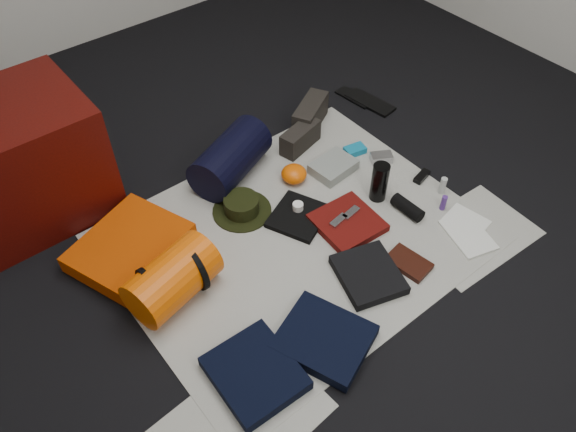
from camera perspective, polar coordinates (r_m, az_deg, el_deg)
floor at (r=2.62m, az=0.87°, el=-2.33°), size 4.50×4.50×0.02m
newspaper_mat at (r=2.61m, az=0.87°, el=-2.14°), size 1.60×1.30×0.01m
newspaper_sheet_front_left at (r=2.15m, az=-4.59°, el=-19.89°), size 0.61×0.44×0.00m
newspaper_sheet_front_right at (r=2.76m, az=18.16°, el=-1.78°), size 0.60×0.43×0.00m
red_cabinet at (r=2.83m, az=-25.70°, el=4.93°), size 0.69×0.57×0.57m
sleeping_pad at (r=2.61m, az=-15.75°, el=-3.06°), size 0.58×0.53×0.09m
stuff_sack at (r=2.36m, az=-11.62°, el=-6.27°), size 0.42×0.30×0.22m
sack_strap_left at (r=2.35m, az=-13.70°, el=-7.49°), size 0.02×0.22×0.22m
sack_strap_right at (r=2.39m, az=-9.57°, el=-5.15°), size 0.02×0.22×0.22m
navy_duffel at (r=2.84m, az=-5.86°, el=5.89°), size 0.50×0.38×0.23m
boonie_brim at (r=2.72m, az=-4.69°, el=0.55°), size 0.35×0.35×0.01m
boonie_crown at (r=2.69m, az=-4.75°, el=1.15°), size 0.17×0.17×0.08m
hiking_boot_left at (r=3.03m, az=1.26°, el=7.97°), size 0.27×0.15×0.13m
hiking_boot_right at (r=3.18m, az=2.28°, el=10.27°), size 0.31×0.24×0.15m
flip_flop_left at (r=3.42m, az=8.32°, el=11.37°), size 0.15×0.32×0.02m
flip_flop_right at (r=3.46m, az=6.75°, el=11.88°), size 0.11×0.24×0.01m
trousers_navy_a at (r=2.19m, az=-3.38°, el=-15.64°), size 0.31×0.35×0.05m
trousers_navy_b at (r=2.26m, az=3.69°, el=-12.36°), size 0.40×0.43×0.05m
trousers_charcoal at (r=2.47m, az=8.17°, el=-5.90°), size 0.32×0.35×0.04m
black_tshirt at (r=2.68m, az=1.08°, el=-0.03°), size 0.33×0.32×0.03m
red_shirt at (r=2.65m, az=6.04°, el=-0.69°), size 0.30×0.30×0.04m
orange_stuff_sack at (r=2.84m, az=0.61°, el=4.30°), size 0.14×0.14×0.09m
first_aid_pouch at (r=2.92m, az=4.63°, el=5.00°), size 0.23×0.18×0.06m
water_bottle at (r=2.75m, az=9.27°, el=3.43°), size 0.09×0.09×0.21m
speaker at (r=2.75m, az=12.04°, el=0.84°), size 0.07×0.17×0.06m
compact_camera at (r=3.01m, az=9.46°, el=5.86°), size 0.13×0.11×0.04m
cyan_case at (r=3.04m, az=6.81°, el=6.68°), size 0.12×0.09×0.04m
toiletry_purple at (r=2.80m, az=15.52°, el=1.30°), size 0.03×0.03×0.08m
toiletry_clear at (r=2.88m, az=15.45°, el=3.00°), size 0.03×0.03×0.09m
paperback_book at (r=2.55m, az=12.15°, el=-4.68°), size 0.15×0.21×0.03m
map_booklet at (r=2.74m, az=17.82°, el=-1.84°), size 0.23×0.29×0.01m
map_printout at (r=2.80m, az=17.67°, el=-0.47°), size 0.18×0.21×0.01m
sunglasses at (r=2.95m, az=13.43°, el=3.92°), size 0.11×0.06×0.03m
key_cluster at (r=2.18m, az=-4.79°, el=-17.79°), size 0.07×0.07×0.01m
tape_roll at (r=2.68m, az=1.01°, el=0.97°), size 0.05×0.05×0.04m
energy_bar_a at (r=2.63m, az=5.15°, el=-0.46°), size 0.10×0.05×0.01m
energy_bar_b at (r=2.67m, az=6.42°, el=0.33°), size 0.10×0.05×0.01m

